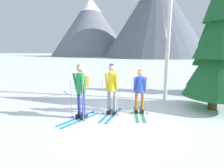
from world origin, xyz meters
TOP-DOWN VIEW (x-y plane):
  - ground_plane at (0.00, 0.00)m, footprint 400.00×400.00m
  - skier_in_green at (-1.16, -0.29)m, footprint 1.21×1.53m
  - skier_in_yellow at (-0.16, 0.15)m, footprint 0.77×1.58m
  - skier_in_blue at (0.83, 0.31)m, footprint 0.61×1.66m
  - pine_tree_near at (3.74, 0.82)m, footprint 2.29×2.29m
  - pine_tree_mid at (4.61, 3.35)m, footprint 1.78×1.78m
  - birch_tree_tall at (2.25, 2.13)m, footprint 0.73×1.53m
  - mountain_ridge_distant at (1.52, 68.86)m, footprint 63.76×54.60m

SIDE VIEW (x-z plane):
  - ground_plane at x=0.00m, z-range 0.00..0.00m
  - skier_in_blue at x=0.83m, z-range 0.09..1.71m
  - skier_in_yellow at x=-0.16m, z-range 0.13..1.96m
  - skier_in_green at x=-1.16m, z-range 0.13..1.99m
  - pine_tree_mid at x=4.61m, z-range -0.18..4.12m
  - pine_tree_near at x=3.74m, z-range -0.24..5.29m
  - birch_tree_tall at x=2.25m, z-range 0.04..5.45m
  - mountain_ridge_distant at x=1.52m, z-range -0.36..28.97m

